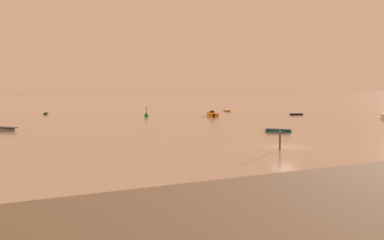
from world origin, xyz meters
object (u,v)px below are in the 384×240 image
Objects in this scene: rowboat_moored_0 at (6,129)px; channel_buoy at (147,115)px; mooring_post_near at (280,141)px; rowboat_moored_2 at (279,131)px; rowboat_moored_1 at (296,114)px; rowboat_moored_4 at (46,114)px; rowboat_moored_3 at (227,111)px; motorboat_moored_2 at (212,115)px.

rowboat_moored_0 is 33.91m from channel_buoy.
rowboat_moored_0 is 1.96× the size of mooring_post_near.
mooring_post_near reaches higher than rowboat_moored_2.
rowboat_moored_4 reaches higher than rowboat_moored_1.
mooring_post_near is (11.55, -69.55, 0.78)m from rowboat_moored_4.
channel_buoy reaches higher than mooring_post_near.
rowboat_moored_1 is at bearing -109.39° from rowboat_moored_4.
rowboat_moored_2 is 51.08m from rowboat_moored_3.
rowboat_moored_2 reaches higher than rowboat_moored_3.
rowboat_moored_2 is 0.64× the size of motorboat_moored_2.
rowboat_moored_0 is at bearing 171.37° from rowboat_moored_4.
rowboat_moored_3 reaches higher than rowboat_moored_1.
rowboat_moored_2 is 18.02m from mooring_post_near.
motorboat_moored_2 is (-18.76, 5.41, 0.12)m from rowboat_moored_1.
rowboat_moored_4 is 24.95m from channel_buoy.
motorboat_moored_2 is (8.30, 33.15, 0.10)m from rowboat_moored_2.
mooring_post_near is at bearing 65.52° from rowboat_moored_1.
motorboat_moored_2 is (-12.36, -13.56, 0.10)m from rowboat_moored_3.
motorboat_moored_2 is at bearing 124.10° from rowboat_moored_2.
rowboat_moored_2 is at bearing 162.64° from rowboat_moored_3.
rowboat_moored_0 is 1.23× the size of rowboat_moored_1.
motorboat_moored_2 is at bearing -116.00° from rowboat_moored_4.
mooring_post_near is at bearing -160.89° from rowboat_moored_4.
rowboat_moored_0 is 36.98m from rowboat_moored_4.
rowboat_moored_1 is at bearing 93.86° from rowboat_moored_2.
motorboat_moored_2 reaches higher than rowboat_moored_2.
channel_buoy is at bearing 115.96° from rowboat_moored_3.
motorboat_moored_2 is 2.58× the size of channel_buoy.
motorboat_moored_2 is 51.15m from mooring_post_near.
rowboat_moored_1 is (61.32, 7.48, -0.04)m from rowboat_moored_0.
rowboat_moored_2 reaches higher than rowboat_moored_4.
rowboat_moored_0 is 60.96m from rowboat_moored_3.
mooring_post_near is (23.17, -34.44, 0.75)m from rowboat_moored_0.
rowboat_moored_1 is 1.52× the size of channel_buoy.
motorboat_moored_2 is at bearing 1.75° from rowboat_moored_1.
rowboat_moored_2 is at bearing 63.54° from rowboat_moored_1.
rowboat_moored_4 is (-43.30, 8.65, -0.02)m from rowboat_moored_3.
rowboat_moored_4 is 70.50m from mooring_post_near.
rowboat_moored_1 is 33.66m from channel_buoy.
rowboat_moored_3 is 44.16m from rowboat_moored_4.
motorboat_moored_2 reaches higher than rowboat_moored_3.
mooring_post_near is at bearing -79.87° from rowboat_moored_2.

